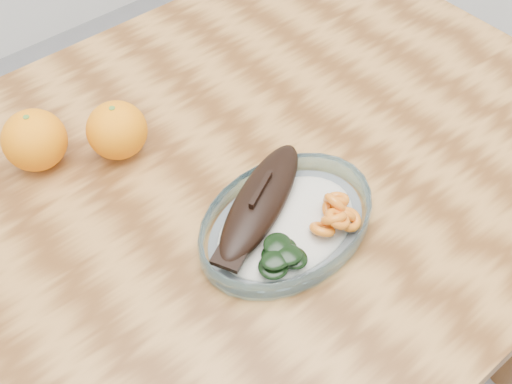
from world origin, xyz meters
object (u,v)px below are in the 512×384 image
dining_table (212,235)px  orange_right (117,130)px  plated_meal (286,220)px  orange_left (35,140)px

dining_table → orange_right: orange_right is taller
plated_meal → orange_left: orange_left is taller
dining_table → orange_right: 0.20m
dining_table → orange_right: size_ratio=14.46×
dining_table → plated_meal: plated_meal is taller
dining_table → orange_left: size_ratio=13.89×
dining_table → plated_meal: (0.04, -0.12, 0.12)m
plated_meal → orange_right: 0.27m
dining_table → plated_meal: 0.17m
dining_table → orange_left: bearing=127.5°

